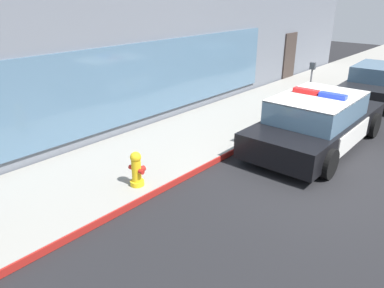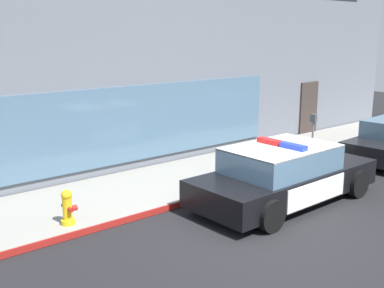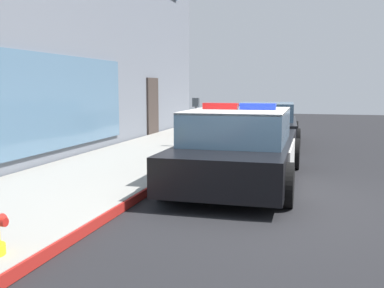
# 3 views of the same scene
# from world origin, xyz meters

# --- Properties ---
(ground) EXTENTS (48.00, 48.00, 0.00)m
(ground) POSITION_xyz_m (0.00, 0.00, 0.00)
(ground) COLOR black
(sidewalk) EXTENTS (48.00, 2.90, 0.15)m
(sidewalk) POSITION_xyz_m (0.00, 3.60, 0.07)
(sidewalk) COLOR gray
(sidewalk) RESTS_ON ground
(curb_red_paint) EXTENTS (28.80, 0.04, 0.14)m
(curb_red_paint) POSITION_xyz_m (0.00, 2.14, 0.08)
(curb_red_paint) COLOR maroon
(curb_red_paint) RESTS_ON ground
(storefront_building) EXTENTS (23.75, 8.52, 8.01)m
(storefront_building) POSITION_xyz_m (1.13, 9.31, 4.00)
(storefront_building) COLOR slate
(storefront_building) RESTS_ON ground
(police_cruiser) EXTENTS (4.89, 2.16, 1.49)m
(police_cruiser) POSITION_xyz_m (1.74, 0.87, 0.68)
(police_cruiser) COLOR black
(police_cruiser) RESTS_ON ground
(fire_hydrant) EXTENTS (0.34, 0.39, 0.73)m
(fire_hydrant) POSITION_xyz_m (-2.90, 2.54, 0.50)
(fire_hydrant) COLOR gold
(fire_hydrant) RESTS_ON sidewalk
(parking_meter) EXTENTS (0.12, 0.18, 1.34)m
(parking_meter) POSITION_xyz_m (5.31, 2.69, 1.08)
(parking_meter) COLOR slate
(parking_meter) RESTS_ON sidewalk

